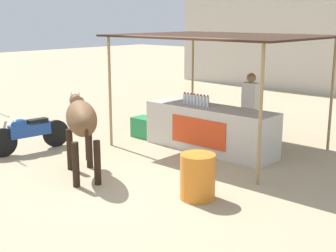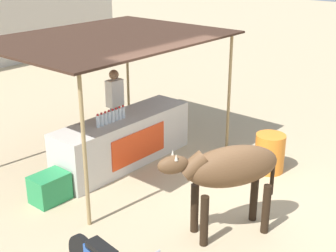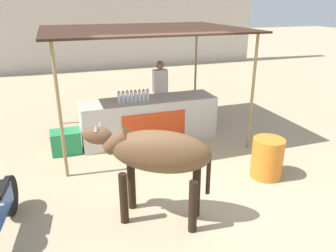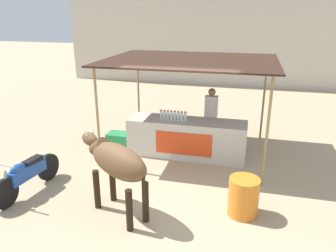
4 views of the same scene
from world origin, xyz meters
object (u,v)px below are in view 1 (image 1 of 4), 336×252
Objects in this scene: vendor_behind_counter at (250,110)px; motorcycle_parked at (29,132)px; cooler_box at (146,127)px; stall_counter at (210,129)px; water_barrel at (198,177)px; cow at (81,120)px.

motorcycle_parked is at bearing -134.39° from vendor_behind_counter.
vendor_behind_counter is 2.57m from cooler_box.
stall_counter is 2.78m from water_barrel.
water_barrel is at bearing 4.05° from motorcycle_parked.
cooler_box is at bearing -176.97° from stall_counter.
cooler_box is at bearing -160.10° from vendor_behind_counter.
cow is 2.18m from motorcycle_parked.
cooler_box is at bearing 146.32° from water_barrel.
stall_counter is 5.00× the size of cooler_box.
cow is at bearing -67.99° from cooler_box.
water_barrel is 4.33m from motorcycle_parked.
vendor_behind_counter is 4.76m from motorcycle_parked.
stall_counter is 4.11× the size of water_barrel.
stall_counter is 1.67× the size of motorcycle_parked.
motorcycle_parked is (-4.32, -0.31, 0.06)m from water_barrel.
water_barrel is 2.39m from cow.
stall_counter is 2.99m from cow.
stall_counter is 1.82× the size of vendor_behind_counter.
stall_counter is 3.85m from motorcycle_parked.
water_barrel is (1.00, -3.08, -0.48)m from vendor_behind_counter.
vendor_behind_counter is at bearing 45.61° from motorcycle_parked.
vendor_behind_counter reaches higher than water_barrel.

